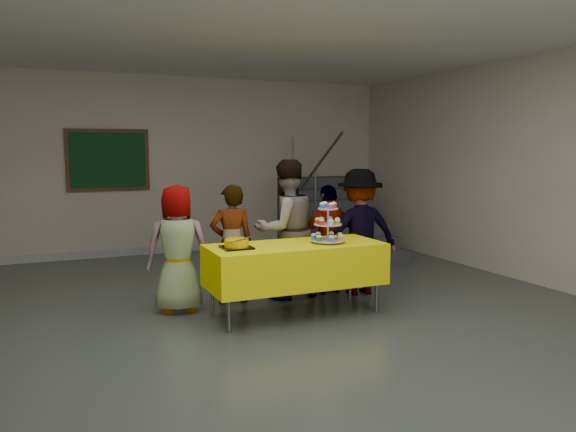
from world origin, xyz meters
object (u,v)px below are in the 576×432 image
(schoolchild_e, at_px, (359,232))
(noticeboard, at_px, (108,160))
(schoolchild_c, at_px, (286,229))
(schoolchild_a, at_px, (178,248))
(schoolchild_d, at_px, (329,239))
(cupcake_stand, at_px, (328,227))
(schoolchild_b, at_px, (232,244))
(bear_cake, at_px, (237,243))
(staircase, at_px, (330,222))
(bake_table, at_px, (295,264))

(schoolchild_e, xyz_separation_m, noticeboard, (-2.55, 3.65, 0.83))
(schoolchild_c, bearing_deg, schoolchild_a, -4.06)
(schoolchild_d, height_order, noticeboard, noticeboard)
(cupcake_stand, distance_m, schoolchild_b, 1.18)
(bear_cake, relative_size, staircase, 0.15)
(bear_cake, xyz_separation_m, schoolchild_b, (0.18, 0.73, -0.14))
(schoolchild_c, bearing_deg, schoolchild_b, -10.94)
(cupcake_stand, height_order, schoolchild_b, schoolchild_b)
(schoolchild_b, relative_size, schoolchild_c, 0.83)
(schoolchild_a, bearing_deg, schoolchild_c, -164.24)
(bake_table, relative_size, bear_cake, 5.25)
(schoolchild_b, relative_size, noticeboard, 1.06)
(schoolchild_c, height_order, schoolchild_d, schoolchild_c)
(schoolchild_a, relative_size, noticeboard, 1.08)
(bake_table, xyz_separation_m, schoolchild_a, (-1.13, 0.62, 0.14))
(schoolchild_b, bearing_deg, schoolchild_d, -175.33)
(bake_table, bearing_deg, staircase, 56.93)
(schoolchild_a, xyz_separation_m, schoolchild_c, (1.31, 0.07, 0.13))
(bake_table, xyz_separation_m, staircase, (2.17, 3.33, -0.07))
(bear_cake, relative_size, schoolchild_e, 0.23)
(schoolchild_d, height_order, staircase, staircase)
(schoolchild_c, xyz_separation_m, schoolchild_d, (0.58, -0.01, -0.16))
(schoolchild_c, bearing_deg, staircase, -133.92)
(bear_cake, distance_m, noticeboard, 4.30)
(schoolchild_e, bearing_deg, bake_table, 33.29)
(noticeboard, bearing_deg, bear_cake, -79.05)
(schoolchild_b, height_order, schoolchild_d, schoolchild_b)
(schoolchild_a, xyz_separation_m, staircase, (3.29, 2.70, -0.21))
(bear_cake, bearing_deg, schoolchild_c, 39.18)
(schoolchild_a, bearing_deg, bake_table, 163.88)
(cupcake_stand, relative_size, schoolchild_b, 0.32)
(schoolchild_b, bearing_deg, noticeboard, -66.72)
(bear_cake, relative_size, schoolchild_c, 0.22)
(cupcake_stand, xyz_separation_m, schoolchild_e, (0.73, 0.57, -0.18))
(cupcake_stand, bearing_deg, schoolchild_b, 136.30)
(schoolchild_b, distance_m, schoolchild_e, 1.58)
(schoolchild_a, relative_size, schoolchild_b, 1.02)
(schoolchild_c, height_order, schoolchild_e, schoolchild_c)
(bear_cake, height_order, staircase, staircase)
(bear_cake, height_order, schoolchild_c, schoolchild_c)
(noticeboard, bearing_deg, schoolchild_b, -73.97)
(bake_table, relative_size, schoolchild_d, 1.40)
(schoolchild_e, bearing_deg, bear_cake, 24.30)
(schoolchild_b, bearing_deg, schoolchild_e, 179.11)
(bake_table, height_order, noticeboard, noticeboard)
(bake_table, xyz_separation_m, schoolchild_d, (0.77, 0.68, 0.12))
(schoolchild_c, relative_size, staircase, 0.69)
(schoolchild_a, bearing_deg, cupcake_stand, 168.12)
(cupcake_stand, height_order, schoolchild_d, schoolchild_d)
(bear_cake, distance_m, schoolchild_a, 0.79)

